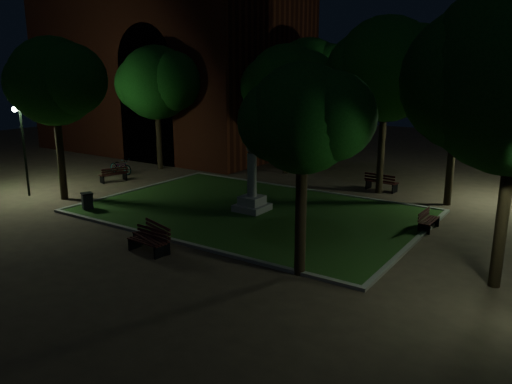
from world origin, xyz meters
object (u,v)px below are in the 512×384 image
bench_near_left (153,238)px  bench_far_side (381,183)px  bench_right_side (428,221)px  trash_bin (87,201)px  bench_near_right (148,242)px  bench_left_side (114,175)px  monument (252,192)px  bicycle (121,166)px

bench_near_left → bench_far_side: bearing=91.3°
bench_right_side → trash_bin: 15.45m
bench_near_right → bench_left_side: size_ratio=0.98×
bench_near_left → bench_near_right: bench_near_left is taller
bench_left_side → trash_bin: bearing=55.5°
monument → bench_near_right: size_ratio=1.92×
bench_near_left → bench_near_right: (0.05, -0.27, -0.05)m
monument → bench_right_side: 7.82m
monument → bench_near_right: 6.46m
monument → bicycle: 12.11m
monument → bench_left_side: monument is taller
bicycle → bench_right_side: bearing=-92.2°
bench_left_side → trash_bin: size_ratio=2.02×
monument → bench_near_left: size_ratio=1.65×
bench_near_right → bench_right_side: (7.72, 8.44, -0.04)m
trash_bin → bench_left_side: bearing=128.0°
bench_left_side → bench_far_side: size_ratio=0.93×
bench_near_left → trash_bin: (-6.42, 2.07, -0.05)m
bench_left_side → bench_near_left: bearing=73.5°
bench_near_right → bench_right_side: 11.44m
bicycle → bench_left_side: bearing=-142.0°
bench_near_left → bench_right_side: 11.28m
bench_far_side → bicycle: bearing=23.3°
monument → bench_near_right: monument is taller
trash_bin → bicycle: size_ratio=0.45×
bench_near_left → trash_bin: bearing=178.9°
monument → bench_left_side: 10.44m
bench_left_side → bicycle: 2.31m
bench_right_side → monument: bearing=106.3°
bench_near_right → bench_right_side: bench_near_right is taller
bench_near_left → bench_right_side: bearing=63.2°
monument → bench_left_side: (-10.40, 0.70, -0.54)m
bench_near_left → trash_bin: 6.75m
bench_near_left → bench_far_side: size_ratio=1.06×
bench_right_side → bicycle: (-19.37, 0.49, 0.12)m
bench_right_side → bench_near_right: bearing=138.9°
bench_left_side → bench_far_side: bench_far_side is taller
bicycle → trash_bin: bearing=-142.6°
bench_far_side → trash_bin: 15.35m
bench_left_side → monument: bearing=103.7°
bench_near_left → monument: bearing=104.6°
bench_left_side → trash_bin: bench_left_side is taller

